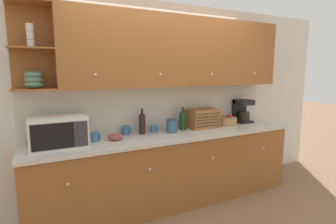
{
  "coord_description": "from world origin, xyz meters",
  "views": [
    {
      "loc": [
        -1.5,
        -3.18,
        1.72
      ],
      "look_at": [
        0.0,
        -0.21,
        1.19
      ],
      "focal_mm": 28.0,
      "sensor_mm": 36.0,
      "label": 1
    }
  ],
  "objects_px": {
    "mug": "(126,130)",
    "storage_canister": "(171,126)",
    "second_wine_bottle": "(142,122)",
    "fruit_basket": "(227,121)",
    "coffee_maker": "(242,111)",
    "mug_blue_second": "(154,129)",
    "bread_box": "(203,118)",
    "bowl_stack_on_counter": "(115,137)",
    "microwave": "(58,132)",
    "mug_patterned_third": "(95,137)",
    "wine_bottle": "(183,119)"
  },
  "relations": [
    {
      "from": "mug_patterned_third",
      "to": "mug_blue_second",
      "type": "distance_m",
      "value": 0.78
    },
    {
      "from": "mug_patterned_third",
      "to": "fruit_basket",
      "type": "relative_size",
      "value": 0.35
    },
    {
      "from": "second_wine_bottle",
      "to": "fruit_basket",
      "type": "distance_m",
      "value": 1.32
    },
    {
      "from": "microwave",
      "to": "bread_box",
      "type": "xyz_separation_m",
      "value": [
        1.88,
        0.13,
        -0.03
      ]
    },
    {
      "from": "mug_blue_second",
      "to": "bread_box",
      "type": "bearing_deg",
      "value": -2.99
    },
    {
      "from": "mug",
      "to": "wine_bottle",
      "type": "bearing_deg",
      "value": -6.64
    },
    {
      "from": "bowl_stack_on_counter",
      "to": "coffee_maker",
      "type": "xyz_separation_m",
      "value": [
        2.05,
        0.15,
        0.14
      ]
    },
    {
      "from": "mug_patterned_third",
      "to": "storage_canister",
      "type": "height_order",
      "value": "storage_canister"
    },
    {
      "from": "fruit_basket",
      "to": "coffee_maker",
      "type": "height_order",
      "value": "coffee_maker"
    },
    {
      "from": "fruit_basket",
      "to": "microwave",
      "type": "bearing_deg",
      "value": -176.77
    },
    {
      "from": "mug_patterned_third",
      "to": "fruit_basket",
      "type": "height_order",
      "value": "fruit_basket"
    },
    {
      "from": "microwave",
      "to": "mug_blue_second",
      "type": "distance_m",
      "value": 1.17
    },
    {
      "from": "fruit_basket",
      "to": "coffee_maker",
      "type": "bearing_deg",
      "value": 8.1
    },
    {
      "from": "second_wine_bottle",
      "to": "microwave",
      "type": "bearing_deg",
      "value": -170.42
    },
    {
      "from": "bowl_stack_on_counter",
      "to": "storage_canister",
      "type": "bearing_deg",
      "value": 2.0
    },
    {
      "from": "microwave",
      "to": "bowl_stack_on_counter",
      "type": "relative_size",
      "value": 3.34
    },
    {
      "from": "bread_box",
      "to": "storage_canister",
      "type": "bearing_deg",
      "value": -172.36
    },
    {
      "from": "storage_canister",
      "to": "wine_bottle",
      "type": "height_order",
      "value": "wine_bottle"
    },
    {
      "from": "microwave",
      "to": "mug_blue_second",
      "type": "bearing_deg",
      "value": 8.27
    },
    {
      "from": "coffee_maker",
      "to": "wine_bottle",
      "type": "bearing_deg",
      "value": -177.92
    },
    {
      "from": "wine_bottle",
      "to": "fruit_basket",
      "type": "bearing_deg",
      "value": -0.69
    },
    {
      "from": "coffee_maker",
      "to": "mug_blue_second",
      "type": "bearing_deg",
      "value": -179.55
    },
    {
      "from": "wine_bottle",
      "to": "mug",
      "type": "bearing_deg",
      "value": 173.36
    },
    {
      "from": "wine_bottle",
      "to": "fruit_basket",
      "type": "relative_size",
      "value": 1.03
    },
    {
      "from": "wine_bottle",
      "to": "coffee_maker",
      "type": "height_order",
      "value": "coffee_maker"
    },
    {
      "from": "mug",
      "to": "storage_canister",
      "type": "distance_m",
      "value": 0.58
    },
    {
      "from": "microwave",
      "to": "mug",
      "type": "xyz_separation_m",
      "value": [
        0.8,
        0.23,
        -0.11
      ]
    },
    {
      "from": "mug_patterned_third",
      "to": "storage_canister",
      "type": "xyz_separation_m",
      "value": [
        0.97,
        -0.01,
        0.03
      ]
    },
    {
      "from": "microwave",
      "to": "mug_patterned_third",
      "type": "xyz_separation_m",
      "value": [
        0.38,
        0.06,
        -0.11
      ]
    },
    {
      "from": "bread_box",
      "to": "coffee_maker",
      "type": "bearing_deg",
      "value": 3.72
    },
    {
      "from": "wine_bottle",
      "to": "bread_box",
      "type": "bearing_deg",
      "value": -1.87
    },
    {
      "from": "coffee_maker",
      "to": "bowl_stack_on_counter",
      "type": "bearing_deg",
      "value": -175.89
    },
    {
      "from": "bread_box",
      "to": "bowl_stack_on_counter",
      "type": "bearing_deg",
      "value": -175.65
    },
    {
      "from": "microwave",
      "to": "second_wine_bottle",
      "type": "xyz_separation_m",
      "value": [
        0.99,
        0.17,
        -0.02
      ]
    },
    {
      "from": "mug_patterned_third",
      "to": "second_wine_bottle",
      "type": "bearing_deg",
      "value": 9.67
    },
    {
      "from": "mug",
      "to": "fruit_basket",
      "type": "relative_size",
      "value": 0.35
    },
    {
      "from": "second_wine_bottle",
      "to": "bread_box",
      "type": "relative_size",
      "value": 0.78
    },
    {
      "from": "second_wine_bottle",
      "to": "coffee_maker",
      "type": "bearing_deg",
      "value": 0.41
    },
    {
      "from": "mug_patterned_third",
      "to": "wine_bottle",
      "type": "xyz_separation_m",
      "value": [
        1.18,
        0.08,
        0.09
      ]
    },
    {
      "from": "mug_blue_second",
      "to": "wine_bottle",
      "type": "xyz_separation_m",
      "value": [
        0.41,
        -0.03,
        0.1
      ]
    },
    {
      "from": "mug_patterned_third",
      "to": "mug",
      "type": "relative_size",
      "value": 1.02
    },
    {
      "from": "bowl_stack_on_counter",
      "to": "mug_blue_second",
      "type": "bearing_deg",
      "value": 13.87
    },
    {
      "from": "second_wine_bottle",
      "to": "wine_bottle",
      "type": "height_order",
      "value": "second_wine_bottle"
    },
    {
      "from": "microwave",
      "to": "bread_box",
      "type": "relative_size",
      "value": 1.36
    },
    {
      "from": "fruit_basket",
      "to": "mug_blue_second",
      "type": "bearing_deg",
      "value": 178.18
    },
    {
      "from": "second_wine_bottle",
      "to": "bread_box",
      "type": "bearing_deg",
      "value": -2.45
    },
    {
      "from": "mug_blue_second",
      "to": "bread_box",
      "type": "xyz_separation_m",
      "value": [
        0.73,
        -0.04,
        0.09
      ]
    },
    {
      "from": "bowl_stack_on_counter",
      "to": "coffee_maker",
      "type": "relative_size",
      "value": 0.48
    },
    {
      "from": "mug_blue_second",
      "to": "wine_bottle",
      "type": "relative_size",
      "value": 0.3
    },
    {
      "from": "second_wine_bottle",
      "to": "fruit_basket",
      "type": "relative_size",
      "value": 1.07
    }
  ]
}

